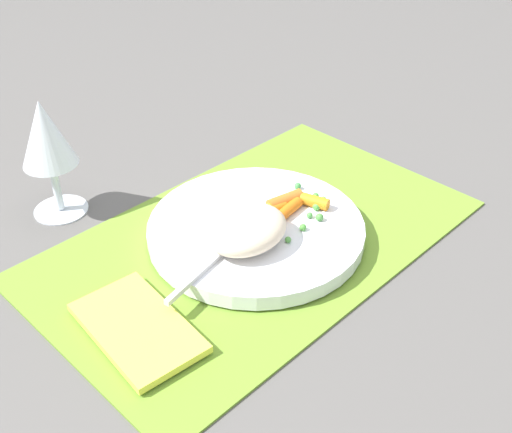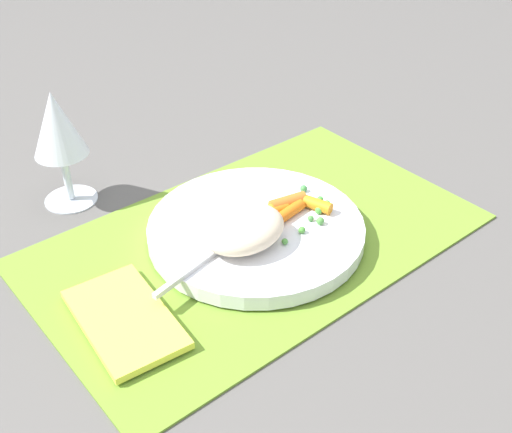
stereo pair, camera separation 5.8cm
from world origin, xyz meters
TOP-DOWN VIEW (x-y plane):
  - ground_plane at (0.00, 0.00)m, footprint 2.40×2.40m
  - placemat at (0.00, 0.00)m, footprint 0.51×0.31m
  - plate at (0.00, 0.00)m, footprint 0.25×0.25m
  - rice_mound at (-0.03, -0.02)m, footprint 0.10×0.08m
  - carrot_portion at (0.04, -0.01)m, footprint 0.09×0.06m
  - pea_scatter at (0.05, -0.02)m, footprint 0.10×0.07m
  - fork at (-0.03, -0.01)m, footprint 0.21×0.06m
  - wine_glass at (-0.13, 0.22)m, footprint 0.07×0.07m
  - napkin at (-0.19, -0.03)m, footprint 0.09×0.15m

SIDE VIEW (x-z plane):
  - ground_plane at x=0.00m, z-range 0.00..0.00m
  - placemat at x=0.00m, z-range 0.00..0.01m
  - napkin at x=-0.19m, z-range 0.01..0.01m
  - plate at x=0.00m, z-range 0.01..0.02m
  - fork at x=-0.03m, z-range 0.02..0.03m
  - pea_scatter at x=0.05m, z-range 0.02..0.03m
  - carrot_portion at x=0.04m, z-range 0.02..0.04m
  - rice_mound at x=-0.03m, z-range 0.02..0.06m
  - wine_glass at x=-0.13m, z-range 0.03..0.18m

